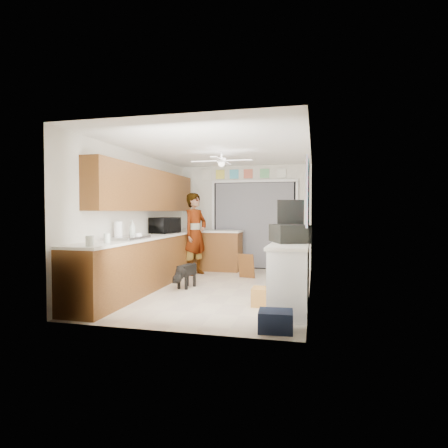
# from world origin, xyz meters

# --- Properties ---
(floor) EXTENTS (5.00, 5.00, 0.00)m
(floor) POSITION_xyz_m (0.00, 0.00, 0.00)
(floor) COLOR #B8A794
(floor) RESTS_ON ground
(ceiling) EXTENTS (5.00, 5.00, 0.00)m
(ceiling) POSITION_xyz_m (0.00, 0.00, 2.50)
(ceiling) COLOR white
(ceiling) RESTS_ON ground
(wall_back) EXTENTS (3.20, 0.00, 3.20)m
(wall_back) POSITION_xyz_m (0.00, 2.50, 1.25)
(wall_back) COLOR silver
(wall_back) RESTS_ON ground
(wall_front) EXTENTS (3.20, 0.00, 3.20)m
(wall_front) POSITION_xyz_m (0.00, -2.50, 1.25)
(wall_front) COLOR silver
(wall_front) RESTS_ON ground
(wall_left) EXTENTS (0.00, 5.00, 5.00)m
(wall_left) POSITION_xyz_m (-1.60, 0.00, 1.25)
(wall_left) COLOR silver
(wall_left) RESTS_ON ground
(wall_right) EXTENTS (0.00, 5.00, 5.00)m
(wall_right) POSITION_xyz_m (1.60, 0.00, 1.25)
(wall_right) COLOR silver
(wall_right) RESTS_ON ground
(left_base_cabinets) EXTENTS (0.60, 4.80, 0.90)m
(left_base_cabinets) POSITION_xyz_m (-1.30, 0.00, 0.45)
(left_base_cabinets) COLOR brown
(left_base_cabinets) RESTS_ON floor
(left_countertop) EXTENTS (0.62, 4.80, 0.04)m
(left_countertop) POSITION_xyz_m (-1.29, 0.00, 0.92)
(left_countertop) COLOR white
(left_countertop) RESTS_ON left_base_cabinets
(upper_cabinets) EXTENTS (0.32, 4.00, 0.80)m
(upper_cabinets) POSITION_xyz_m (-1.44, 0.20, 1.80)
(upper_cabinets) COLOR brown
(upper_cabinets) RESTS_ON wall_left
(sink_basin) EXTENTS (0.50, 0.76, 0.06)m
(sink_basin) POSITION_xyz_m (-1.29, -1.00, 0.95)
(sink_basin) COLOR silver
(sink_basin) RESTS_ON left_countertop
(faucet) EXTENTS (0.03, 0.03, 0.22)m
(faucet) POSITION_xyz_m (-1.48, -1.00, 1.05)
(faucet) COLOR silver
(faucet) RESTS_ON left_countertop
(peninsula_base) EXTENTS (1.00, 0.60, 0.90)m
(peninsula_base) POSITION_xyz_m (-0.50, 2.00, 0.45)
(peninsula_base) COLOR brown
(peninsula_base) RESTS_ON floor
(peninsula_top) EXTENTS (1.04, 0.64, 0.04)m
(peninsula_top) POSITION_xyz_m (-0.50, 2.00, 0.92)
(peninsula_top) COLOR white
(peninsula_top) RESTS_ON peninsula_base
(back_opening_recess) EXTENTS (2.00, 0.06, 2.10)m
(back_opening_recess) POSITION_xyz_m (0.25, 2.47, 1.05)
(back_opening_recess) COLOR black
(back_opening_recess) RESTS_ON wall_back
(curtain_panel) EXTENTS (1.90, 0.03, 2.05)m
(curtain_panel) POSITION_xyz_m (0.25, 2.43, 1.05)
(curtain_panel) COLOR gray
(curtain_panel) RESTS_ON wall_back
(door_trim_left) EXTENTS (0.06, 0.04, 2.10)m
(door_trim_left) POSITION_xyz_m (-0.77, 2.44, 1.05)
(door_trim_left) COLOR white
(door_trim_left) RESTS_ON wall_back
(door_trim_right) EXTENTS (0.06, 0.04, 2.10)m
(door_trim_right) POSITION_xyz_m (1.27, 2.44, 1.05)
(door_trim_right) COLOR white
(door_trim_right) RESTS_ON wall_back
(door_trim_head) EXTENTS (2.10, 0.04, 0.06)m
(door_trim_head) POSITION_xyz_m (0.25, 2.44, 2.12)
(door_trim_head) COLOR white
(door_trim_head) RESTS_ON wall_back
(header_frame_0) EXTENTS (0.22, 0.02, 0.22)m
(header_frame_0) POSITION_xyz_m (-0.60, 2.47, 2.30)
(header_frame_0) COLOR #EBE04E
(header_frame_0) RESTS_ON wall_back
(header_frame_1) EXTENTS (0.22, 0.02, 0.22)m
(header_frame_1) POSITION_xyz_m (-0.25, 2.47, 2.30)
(header_frame_1) COLOR #4FB7D4
(header_frame_1) RESTS_ON wall_back
(header_frame_2) EXTENTS (0.22, 0.02, 0.22)m
(header_frame_2) POSITION_xyz_m (0.10, 2.47, 2.30)
(header_frame_2) COLOR #CB634C
(header_frame_2) RESTS_ON wall_back
(header_frame_3) EXTENTS (0.22, 0.02, 0.22)m
(header_frame_3) POSITION_xyz_m (0.50, 2.47, 2.30)
(header_frame_3) COLOR #6BBB7A
(header_frame_3) RESTS_ON wall_back
(header_frame_4) EXTENTS (0.22, 0.02, 0.22)m
(header_frame_4) POSITION_xyz_m (0.90, 2.47, 2.30)
(header_frame_4) COLOR white
(header_frame_4) RESTS_ON wall_back
(route66_sign) EXTENTS (0.22, 0.02, 0.26)m
(route66_sign) POSITION_xyz_m (-0.95, 2.47, 2.30)
(route66_sign) COLOR silver
(route66_sign) RESTS_ON wall_back
(right_counter_base) EXTENTS (0.50, 1.40, 0.90)m
(right_counter_base) POSITION_xyz_m (1.35, -1.20, 0.45)
(right_counter_base) COLOR white
(right_counter_base) RESTS_ON floor
(right_counter_top) EXTENTS (0.54, 1.44, 0.04)m
(right_counter_top) POSITION_xyz_m (1.34, -1.20, 0.92)
(right_counter_top) COLOR white
(right_counter_top) RESTS_ON right_counter_base
(abstract_painting) EXTENTS (0.03, 1.15, 0.95)m
(abstract_painting) POSITION_xyz_m (1.58, -1.00, 1.65)
(abstract_painting) COLOR #FB5C8B
(abstract_painting) RESTS_ON wall_right
(ceiling_fan) EXTENTS (1.14, 1.14, 0.24)m
(ceiling_fan) POSITION_xyz_m (0.00, 0.20, 2.32)
(ceiling_fan) COLOR white
(ceiling_fan) RESTS_ON ceiling
(microwave) EXTENTS (0.52, 0.66, 0.32)m
(microwave) POSITION_xyz_m (-1.30, 0.64, 1.10)
(microwave) COLOR black
(microwave) RESTS_ON left_countertop
(soap_bottle) EXTENTS (0.13, 0.13, 0.30)m
(soap_bottle) POSITION_xyz_m (-1.38, -0.63, 1.09)
(soap_bottle) COLOR silver
(soap_bottle) RESTS_ON left_countertop
(cup) EXTENTS (0.13, 0.13, 0.09)m
(cup) POSITION_xyz_m (-1.16, -0.84, 0.99)
(cup) COLOR white
(cup) RESTS_ON left_countertop
(jar_a) EXTENTS (0.10, 0.10, 0.14)m
(jar_a) POSITION_xyz_m (-1.14, -2.25, 1.01)
(jar_a) COLOR silver
(jar_a) RESTS_ON left_countertop
(jar_b) EXTENTS (0.12, 0.12, 0.14)m
(jar_b) POSITION_xyz_m (-1.20, -1.74, 1.01)
(jar_b) COLOR silver
(jar_b) RESTS_ON left_countertop
(paper_towel_roll) EXTENTS (0.15, 0.15, 0.29)m
(paper_towel_roll) POSITION_xyz_m (-1.45, -0.98, 1.08)
(paper_towel_roll) COLOR white
(paper_towel_roll) RESTS_ON left_countertop
(suitcase) EXTENTS (0.65, 0.73, 0.26)m
(suitcase) POSITION_xyz_m (1.32, -0.99, 1.07)
(suitcase) COLOR black
(suitcase) RESTS_ON right_counter_top
(suitcase_rim) EXTENTS (0.63, 0.70, 0.02)m
(suitcase_rim) POSITION_xyz_m (1.32, -0.99, 0.96)
(suitcase_rim) COLOR yellow
(suitcase_rim) RESTS_ON suitcase
(suitcase_lid) EXTENTS (0.40, 0.19, 0.50)m
(suitcase_lid) POSITION_xyz_m (1.32, -0.70, 1.32)
(suitcase_lid) COLOR black
(suitcase_lid) RESTS_ON suitcase
(cardboard_box) EXTENTS (0.43, 0.33, 0.27)m
(cardboard_box) POSITION_xyz_m (1.00, -1.06, 0.13)
(cardboard_box) COLOR olive
(cardboard_box) RESTS_ON floor
(navy_crate) EXTENTS (0.42, 0.35, 0.24)m
(navy_crate) POSITION_xyz_m (1.25, -2.20, 0.12)
(navy_crate) COLOR black
(navy_crate) RESTS_ON floor
(cabinet_door_panel) EXTENTS (0.36, 0.20, 0.51)m
(cabinet_door_panel) POSITION_xyz_m (0.31, 1.10, 0.26)
(cabinet_door_panel) COLOR brown
(cabinet_door_panel) RESTS_ON floor
(man) EXTENTS (0.65, 0.77, 1.79)m
(man) POSITION_xyz_m (-0.87, 1.30, 0.90)
(man) COLOR white
(man) RESTS_ON floor
(dog) EXTENTS (0.36, 0.64, 0.47)m
(dog) POSITION_xyz_m (-0.58, -0.10, 0.24)
(dog) COLOR black
(dog) RESTS_ON floor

